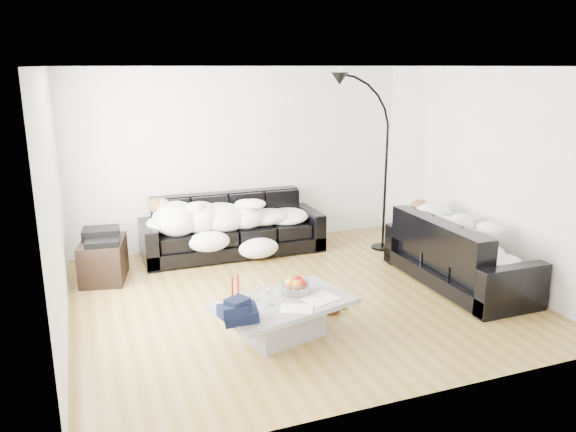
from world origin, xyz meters
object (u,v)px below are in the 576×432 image
object	(u,v)px
sleeper_back	(233,211)
floor_lamp	(386,174)
wine_glass_c	(270,296)
av_cabinet	(104,260)
sleeper_right	(460,234)
wine_glass_b	(248,300)
candle_left	(232,287)
fruit_bowl	(295,284)
wine_glass_a	(258,293)
sofa_right	(459,252)
coffee_table	(285,319)
candle_right	(238,285)
shoes	(330,307)
sofa_back	(233,225)
stereo	(101,235)

from	to	relation	value
sleeper_back	floor_lamp	bearing A→B (deg)	-13.43
wine_glass_c	av_cabinet	world-z (taller)	wine_glass_c
sleeper_right	wine_glass_b	size ratio (longest dim) A/B	11.41
wine_glass_c	candle_left	world-z (taller)	candle_left
fruit_bowl	wine_glass_a	world-z (taller)	fruit_bowl
sofa_right	sleeper_back	bearing A→B (deg)	48.03
sleeper_back	coffee_table	xyz separation A→B (m)	(-0.21, -2.64, -0.44)
coffee_table	floor_lamp	xyz separation A→B (m)	(2.33, 2.13, 0.92)
fruit_bowl	av_cabinet	xyz separation A→B (m)	(-1.75, 2.11, -0.22)
wine_glass_c	floor_lamp	bearing A→B (deg)	40.95
candle_left	wine_glass_c	bearing A→B (deg)	-43.35
coffee_table	av_cabinet	size ratio (longest dim) A/B	1.78
wine_glass_b	candle_right	bearing A→B (deg)	93.25
sleeper_right	wine_glass_c	size ratio (longest dim) A/B	9.55
sleeper_back	shoes	xyz separation A→B (m)	(0.47, -2.22, -0.59)
sleeper_back	candle_right	world-z (taller)	sleeper_back
coffee_table	fruit_bowl	world-z (taller)	fruit_bowl
floor_lamp	wine_glass_a	bearing A→B (deg)	-148.29
coffee_table	sofa_right	bearing A→B (deg)	13.31
wine_glass_b	shoes	distance (m)	1.21
wine_glass_c	floor_lamp	distance (m)	3.35
shoes	floor_lamp	xyz separation A→B (m)	(1.65, 1.72, 1.07)
coffee_table	sleeper_back	bearing A→B (deg)	85.46
coffee_table	candle_right	bearing A→B (deg)	143.05
sleeper_back	candle_left	bearing A→B (deg)	-105.56
coffee_table	candle_right	distance (m)	0.57
sofa_back	wine_glass_b	xyz separation A→B (m)	(-0.58, -2.70, 0.05)
sofa_back	wine_glass_a	distance (m)	2.60
wine_glass_c	candle_right	distance (m)	0.39
sleeper_back	wine_glass_c	distance (m)	2.69
shoes	av_cabinet	world-z (taller)	av_cabinet
coffee_table	wine_glass_a	world-z (taller)	wine_glass_a
sofa_right	candle_left	distance (m)	2.96
sleeper_right	candle_left	world-z (taller)	sleeper_right
sofa_back	candle_right	world-z (taller)	sofa_back
sofa_right	av_cabinet	bearing A→B (deg)	67.44
fruit_bowl	wine_glass_b	bearing A→B (deg)	-162.36
sofa_back	candle_left	distance (m)	2.52
sofa_back	av_cabinet	distance (m)	1.84
fruit_bowl	wine_glass_b	world-z (taller)	fruit_bowl
wine_glass_a	wine_glass_c	world-z (taller)	wine_glass_c
candle_left	stereo	distance (m)	2.31
fruit_bowl	wine_glass_a	size ratio (longest dim) A/B	1.93
wine_glass_c	stereo	bearing A→B (deg)	121.65
fruit_bowl	sofa_right	bearing A→B (deg)	10.37
sofa_right	sleeper_right	xyz separation A→B (m)	(0.00, 0.00, 0.22)
sofa_right	sleeper_right	bearing A→B (deg)	0.00
sofa_right	shoes	xyz separation A→B (m)	(-1.81, -0.17, -0.37)
sofa_back	candle_right	size ratio (longest dim) A/B	11.42
sofa_back	wine_glass_c	distance (m)	2.74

